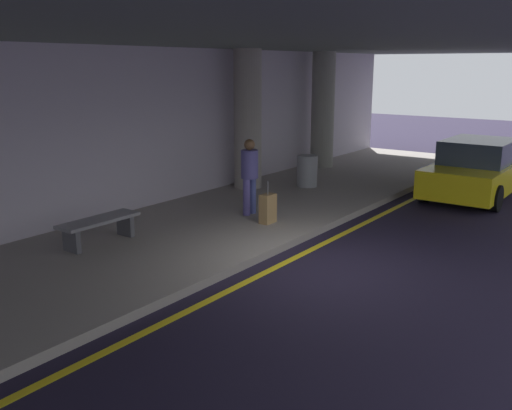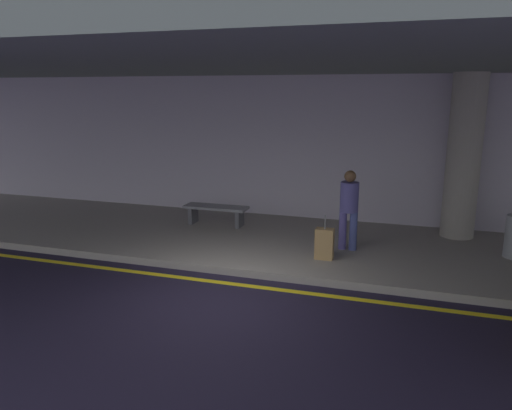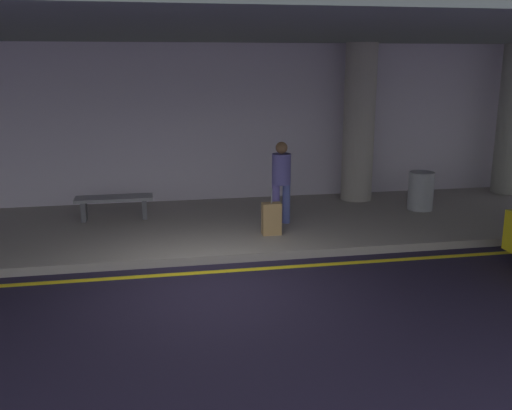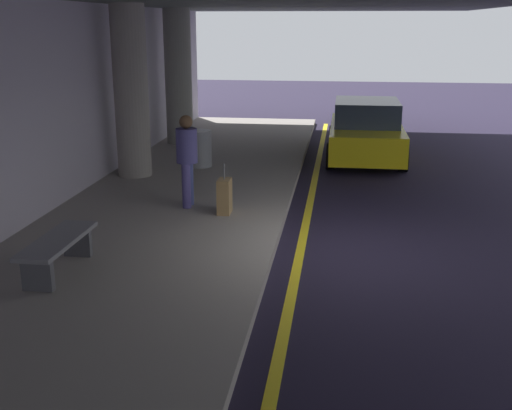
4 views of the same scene
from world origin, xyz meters
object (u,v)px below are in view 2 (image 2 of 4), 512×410
(traveler_with_luggage, at_px, (349,205))
(suitcase_upright_primary, at_px, (324,244))
(bench_metal, at_px, (216,211))
(support_column_far_left, at_px, (464,157))

(traveler_with_luggage, relative_size, suitcase_upright_primary, 1.87)
(traveler_with_luggage, height_order, bench_metal, traveler_with_luggage)
(suitcase_upright_primary, distance_m, bench_metal, 3.46)
(support_column_far_left, relative_size, traveler_with_luggage, 2.17)
(support_column_far_left, bearing_deg, traveler_with_luggage, -142.22)
(support_column_far_left, bearing_deg, suitcase_upright_primary, -136.37)
(support_column_far_left, height_order, suitcase_upright_primary, support_column_far_left)
(traveler_with_luggage, bearing_deg, bench_metal, 129.50)
(suitcase_upright_primary, relative_size, bench_metal, 0.56)
(support_column_far_left, distance_m, traveler_with_luggage, 3.00)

